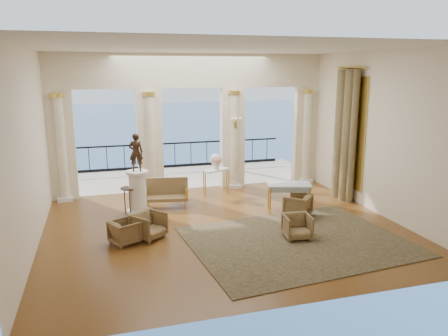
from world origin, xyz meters
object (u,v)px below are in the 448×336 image
object	(u,v)px
settee	(166,193)
game_table	(289,187)
pedestal	(138,193)
statue	(136,152)
side_table	(129,191)
armchair_a	(149,224)
armchair_c	(298,204)
console_table	(216,174)
armchair_d	(125,231)
armchair_b	(297,225)

from	to	relation	value
settee	game_table	distance (m)	3.61
pedestal	game_table	bearing A→B (deg)	-14.61
statue	side_table	size ratio (longest dim) A/B	1.38
armchair_a	game_table	world-z (taller)	game_table
settee	pedestal	distance (m)	0.96
armchair_c	pedestal	xyz separation A→B (m)	(-4.22, 1.52, 0.25)
console_table	armchair_c	bearing A→B (deg)	-84.05
armchair_c	settee	xyz separation A→B (m)	(-3.36, 1.90, 0.07)
settee	statue	world-z (taller)	statue
statue	side_table	distance (m)	1.12
statue	armchair_d	bearing A→B (deg)	83.52
armchair_d	game_table	xyz separation A→B (m)	(4.66, 1.06, 0.44)
armchair_c	armchair_d	distance (m)	4.78
armchair_d	statue	distance (m)	2.64
game_table	console_table	bearing A→B (deg)	140.13
statue	armchair_c	bearing A→B (deg)	167.25
armchair_b	settee	xyz separation A→B (m)	(-2.66, 3.36, 0.10)
armchair_b	console_table	xyz separation A→B (m)	(-0.90, 4.22, 0.36)
console_table	settee	bearing A→B (deg)	-177.86
side_table	armchair_b	bearing A→B (deg)	-38.35
armchair_a	console_table	world-z (taller)	console_table
armchair_c	settee	world-z (taller)	settee
armchair_a	armchair_c	xyz separation A→B (m)	(4.15, 0.44, -0.00)
armchair_b	side_table	xyz separation A→B (m)	(-3.76, 2.97, 0.34)
armchair_b	settee	bearing A→B (deg)	135.56
pedestal	console_table	bearing A→B (deg)	25.45
armchair_a	settee	bearing A→B (deg)	31.15
armchair_a	game_table	distance (m)	4.19
armchair_b	console_table	bearing A→B (deg)	109.18
armchair_a	armchair_c	world-z (taller)	armchair_a
armchair_b	game_table	distance (m)	2.04
armchair_d	side_table	world-z (taller)	side_table
side_table	settee	bearing A→B (deg)	19.25
pedestal	side_table	bearing A→B (deg)	-180.00
armchair_b	settee	world-z (taller)	settee
game_table	statue	world-z (taller)	statue
armchair_c	armchair_d	world-z (taller)	armchair_c
pedestal	side_table	distance (m)	0.25
armchair_d	statue	bearing A→B (deg)	-40.24
armchair_c	pedestal	world-z (taller)	pedestal
armchair_a	pedestal	size ratio (longest dim) A/B	0.57
armchair_d	settee	size ratio (longest dim) A/B	0.45
armchair_b	console_table	size ratio (longest dim) A/B	0.69
console_table	game_table	bearing A→B (deg)	-80.92
settee	armchair_c	bearing A→B (deg)	-18.62
settee	side_table	bearing A→B (deg)	-149.84
console_table	side_table	distance (m)	3.12
armchair_a	settee	world-z (taller)	settee
armchair_b	statue	world-z (taller)	statue
pedestal	console_table	xyz separation A→B (m)	(2.63, 1.25, 0.10)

